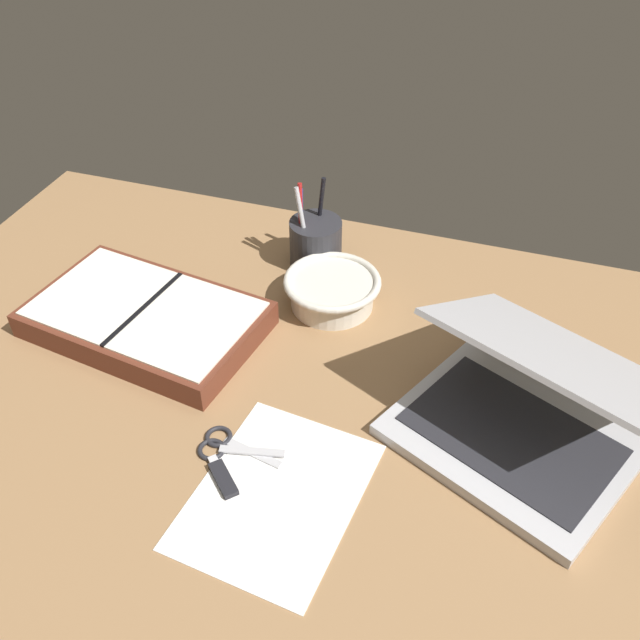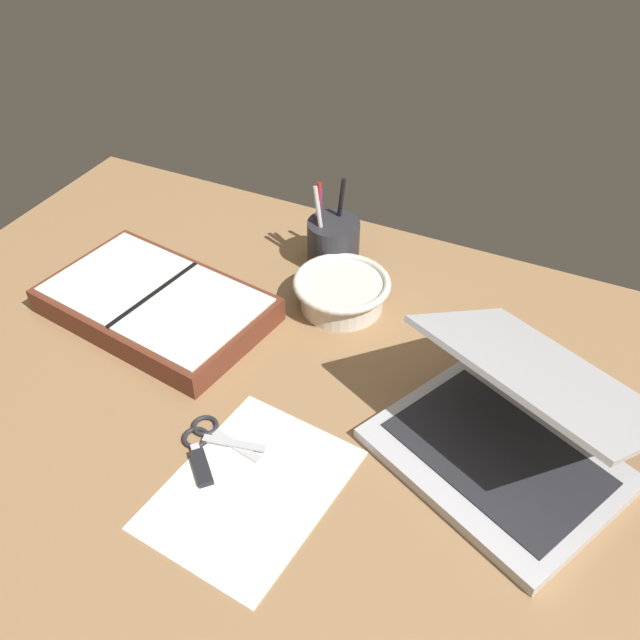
# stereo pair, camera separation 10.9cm
# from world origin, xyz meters

# --- Properties ---
(desk_top) EXTENTS (1.40, 1.00, 0.02)m
(desk_top) POSITION_xyz_m (0.00, 0.00, 0.01)
(desk_top) COLOR #936D47
(desk_top) RESTS_ON ground
(laptop) EXTENTS (0.41, 0.40, 0.18)m
(laptop) POSITION_xyz_m (0.34, 0.04, 0.07)
(laptop) COLOR #B7B7BC
(laptop) RESTS_ON desk_top
(bowl) EXTENTS (0.17, 0.17, 0.06)m
(bowl) POSITION_xyz_m (0.01, 0.23, 0.05)
(bowl) COLOR silver
(bowl) RESTS_ON desk_top
(pen_cup) EXTENTS (0.09, 0.09, 0.17)m
(pen_cup) POSITION_xyz_m (-0.06, 0.34, 0.07)
(pen_cup) COLOR #28282D
(pen_cup) RESTS_ON desk_top
(planner) EXTENTS (0.40, 0.28, 0.05)m
(planner) POSITION_xyz_m (-0.26, 0.08, 0.04)
(planner) COLOR brown
(planner) RESTS_ON desk_top
(scissors) EXTENTS (0.12, 0.06, 0.01)m
(scissors) POSITION_xyz_m (-0.04, -0.11, 0.02)
(scissors) COLOR #B7B7BC
(scissors) RESTS_ON desk_top
(paper_sheet_front) EXTENTS (0.23, 0.29, 0.00)m
(paper_sheet_front) POSITION_xyz_m (0.06, -0.17, 0.02)
(paper_sheet_front) COLOR white
(paper_sheet_front) RESTS_ON desk_top
(usb_drive) EXTENTS (0.06, 0.06, 0.01)m
(usb_drive) POSITION_xyz_m (-0.02, -0.17, 0.02)
(usb_drive) COLOR black
(usb_drive) RESTS_ON desk_top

